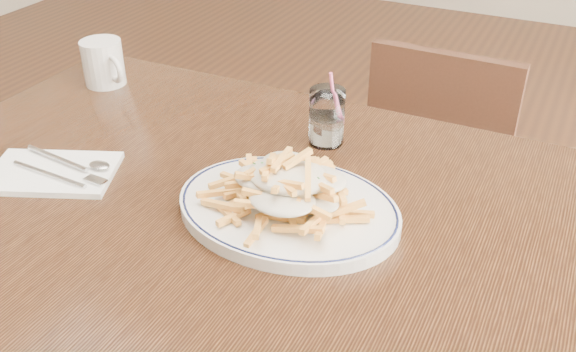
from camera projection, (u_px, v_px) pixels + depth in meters
The scene contains 8 objects.
table at pixel (238, 236), 1.05m from camera, with size 1.20×0.80×0.75m.
chair_far at pixel (441, 162), 1.71m from camera, with size 0.37×0.37×0.78m.
fries_plate at pixel (288, 209), 0.96m from camera, with size 0.39×0.35×0.02m.
loaded_fries at pixel (288, 182), 0.94m from camera, with size 0.27×0.24×0.07m.
napkin at pixel (52, 173), 1.06m from camera, with size 0.20×0.13×0.01m, color white.
cutlery at pixel (54, 167), 1.06m from camera, with size 0.20×0.07×0.01m.
water_glass at pixel (327, 120), 1.14m from camera, with size 0.06×0.06×0.14m.
coffee_mug at pixel (104, 63), 1.35m from camera, with size 0.12×0.09×0.10m.
Camera 1 is at (0.44, -0.72, 1.31)m, focal length 40.00 mm.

